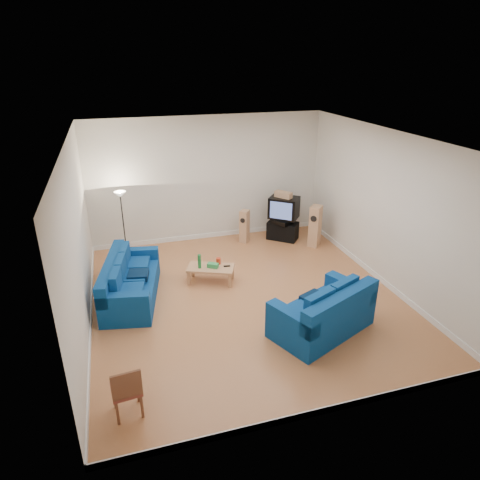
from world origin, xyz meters
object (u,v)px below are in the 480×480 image
object	(u,v)px
tv_stand	(283,231)
television	(284,208)
coffee_table	(211,269)
sofa_three_seat	(129,284)
sofa_loveseat	(324,315)

from	to	relation	value
tv_stand	television	distance (m)	0.63
television	coffee_table	bearing A→B (deg)	-104.19
sofa_three_seat	sofa_loveseat	size ratio (longest dim) A/B	1.12
tv_stand	television	world-z (taller)	television
coffee_table	tv_stand	size ratio (longest dim) A/B	1.42
coffee_table	television	size ratio (longest dim) A/B	1.22
tv_stand	television	bearing A→B (deg)	99.92
coffee_table	television	xyz separation A→B (m)	(2.39, 1.79, 0.56)
sofa_loveseat	television	world-z (taller)	television
tv_stand	sofa_loveseat	bearing A→B (deg)	-62.10
sofa_three_seat	tv_stand	size ratio (longest dim) A/B	2.97
sofa_loveseat	tv_stand	world-z (taller)	sofa_loveseat
tv_stand	sofa_three_seat	bearing A→B (deg)	-114.95
sofa_loveseat	coffee_table	size ratio (longest dim) A/B	1.87
sofa_loveseat	television	distance (m)	4.26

